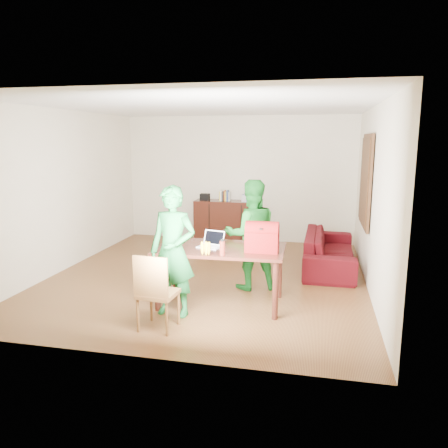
% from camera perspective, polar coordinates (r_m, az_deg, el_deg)
% --- Properties ---
extents(room, '(5.20, 5.70, 2.90)m').
position_cam_1_polar(room, '(7.03, -1.91, 3.66)').
color(room, '#442111').
rests_on(room, ground).
extents(table, '(1.71, 0.99, 0.79)m').
position_cam_1_polar(table, '(5.85, -0.42, -4.02)').
color(table, black).
rests_on(table, ground).
extents(chair, '(0.45, 0.43, 0.93)m').
position_cam_1_polar(chair, '(5.28, -8.62, -10.67)').
color(chair, brown).
rests_on(chair, ground).
extents(person_near, '(0.65, 0.47, 1.66)m').
position_cam_1_polar(person_near, '(5.50, -6.68, -3.58)').
color(person_near, '#155F27').
rests_on(person_near, ground).
extents(person_far, '(0.96, 0.85, 1.64)m').
position_cam_1_polar(person_far, '(6.47, 3.57, -1.41)').
color(person_far, '#16661E').
rests_on(person_far, ground).
extents(laptop, '(0.34, 0.27, 0.21)m').
position_cam_1_polar(laptop, '(5.81, -1.92, -2.68)').
color(laptop, white).
rests_on(laptop, table).
extents(bananas, '(0.19, 0.14, 0.06)m').
position_cam_1_polar(bananas, '(5.46, -2.42, -3.69)').
color(bananas, gold).
rests_on(bananas, table).
extents(bottle, '(0.07, 0.07, 0.20)m').
position_cam_1_polar(bottle, '(5.42, -0.23, -3.05)').
color(bottle, '#5E1F15').
rests_on(bottle, table).
extents(red_bag, '(0.42, 0.25, 0.31)m').
position_cam_1_polar(red_bag, '(5.59, 4.99, -2.07)').
color(red_bag, maroon).
rests_on(red_bag, table).
extents(sofa, '(0.86, 2.13, 0.62)m').
position_cam_1_polar(sofa, '(7.81, 13.62, -3.36)').
color(sofa, '#3C070C').
rests_on(sofa, ground).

